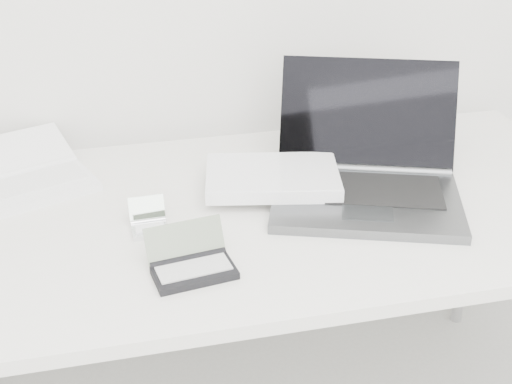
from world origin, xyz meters
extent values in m
cube|color=white|center=(0.00, 1.55, 0.71)|extent=(1.60, 0.80, 0.03)
cylinder|color=silver|center=(0.75, 1.90, 0.35)|extent=(0.04, 0.04, 0.70)
cube|color=#555759|center=(0.22, 1.50, 0.74)|extent=(0.49, 0.40, 0.02)
cube|color=black|center=(0.23, 1.53, 0.75)|extent=(0.37, 0.26, 0.00)
cube|color=black|center=(0.29, 1.69, 0.87)|extent=(0.43, 0.25, 0.24)
cylinder|color=#555759|center=(0.27, 1.63, 0.75)|extent=(0.39, 0.16, 0.02)
cube|color=#343739|center=(0.20, 1.44, 0.75)|extent=(0.13, 0.10, 0.00)
cube|color=white|center=(0.03, 1.61, 0.77)|extent=(0.34, 0.26, 0.03)
cube|color=white|center=(0.03, 1.61, 0.78)|extent=(0.33, 0.25, 0.00)
cube|color=white|center=(-0.49, 1.74, 0.74)|extent=(0.28, 0.24, 0.02)
cube|color=silver|center=(-0.50, 1.76, 0.75)|extent=(0.23, 0.17, 0.00)
cube|color=white|center=(-0.55, 1.89, 0.77)|extent=(0.28, 0.22, 0.05)
cylinder|color=white|center=(-0.52, 1.82, 0.75)|extent=(0.23, 0.10, 0.02)
cube|color=white|center=(-0.26, 1.50, 0.74)|extent=(0.08, 0.06, 0.01)
cube|color=white|center=(-0.26, 1.50, 0.74)|extent=(0.06, 0.03, 0.00)
cube|color=gray|center=(-0.26, 1.54, 0.76)|extent=(0.08, 0.03, 0.05)
cylinder|color=white|center=(-0.26, 1.52, 0.74)|extent=(0.07, 0.01, 0.01)
cube|color=black|center=(-0.19, 1.32, 0.74)|extent=(0.16, 0.10, 0.01)
cube|color=#A8A8A8|center=(-0.20, 1.32, 0.75)|extent=(0.15, 0.08, 0.00)
cube|color=slate|center=(-0.20, 1.38, 0.78)|extent=(0.16, 0.06, 0.07)
cylinder|color=black|center=(-0.20, 1.36, 0.74)|extent=(0.15, 0.04, 0.02)
camera|label=1|loc=(-0.33, 0.21, 1.52)|focal=50.00mm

